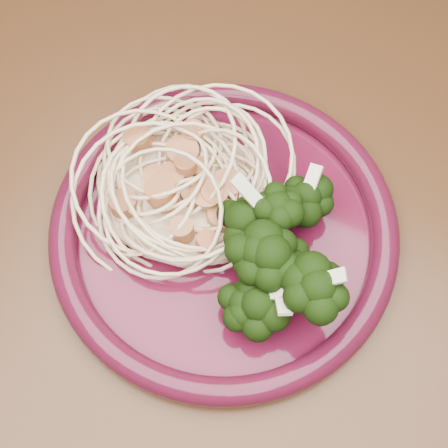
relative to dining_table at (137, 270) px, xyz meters
name	(u,v)px	position (x,y,z in m)	size (l,w,h in m)	color
dining_table	(137,270)	(0.00, 0.00, 0.00)	(1.20, 0.80, 0.75)	#472814
dinner_plate	(224,229)	(0.08, 0.03, 0.11)	(0.35, 0.35, 0.02)	#490C21
spaghetti_pile	(182,186)	(0.03, 0.05, 0.12)	(0.15, 0.13, 0.03)	beige
scallop_cluster	(179,162)	(0.03, 0.05, 0.16)	(0.13, 0.13, 0.04)	#B26F42
broccoli_pile	(280,264)	(0.13, 0.01, 0.13)	(0.10, 0.16, 0.06)	black
onion_garnish	(284,246)	(0.13, 0.01, 0.17)	(0.07, 0.10, 0.05)	beige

